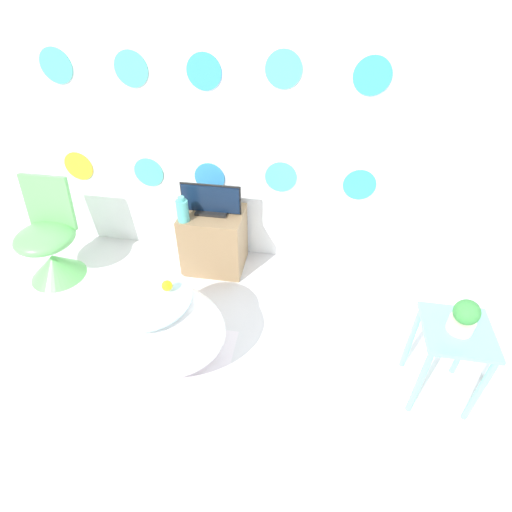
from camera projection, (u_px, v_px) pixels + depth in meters
The scene contains 11 objects.
ground_plane at pixel (120, 492), 2.01m from camera, with size 12.00×12.00×0.00m, color silver.
wall_back_dotted at pixel (208, 101), 2.83m from camera, with size 4.99×0.05×2.60m.
rug at pixel (146, 369), 2.59m from camera, with size 1.06×0.82×0.01m.
bathtub at pixel (153, 328), 2.50m from camera, with size 0.92×0.66×0.57m.
rubber_duck at pixel (167, 285), 2.33m from camera, with size 0.06×0.07×0.08m.
chair at pixel (51, 249), 3.17m from camera, with size 0.46×0.46×0.82m.
tv_cabinet at pixel (214, 240), 3.27m from camera, with size 0.49×0.39×0.52m.
tv at pixel (211, 201), 3.05m from camera, with size 0.47×0.12×0.25m.
vase at pixel (183, 210), 2.98m from camera, with size 0.09×0.09×0.20m.
side_table at pixel (452, 344), 2.21m from camera, with size 0.36×0.37×0.55m.
potted_plant_left at pixel (465, 317), 2.07m from camera, with size 0.14×0.14×0.20m.
Camera 1 is at (0.82, -0.72, 2.18)m, focal length 28.00 mm.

